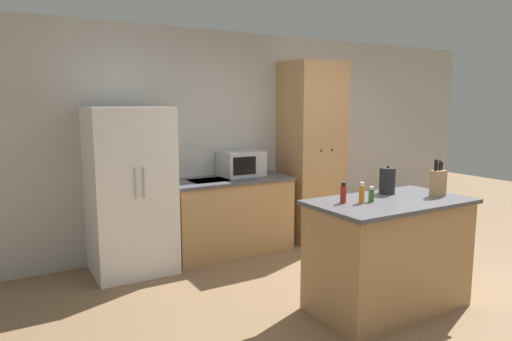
% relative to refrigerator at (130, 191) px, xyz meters
% --- Properties ---
extents(ground_plane, '(14.00, 14.00, 0.00)m').
position_rel_refrigerator_xyz_m(ground_plane, '(1.87, -1.95, -0.86)').
color(ground_plane, '#846647').
extents(wall_back, '(7.20, 0.06, 2.60)m').
position_rel_refrigerator_xyz_m(wall_back, '(1.87, 0.38, 0.44)').
color(wall_back, '#B2B2AD').
rests_on(wall_back, ground_plane).
extents(refrigerator, '(0.81, 0.72, 1.71)m').
position_rel_refrigerator_xyz_m(refrigerator, '(0.00, 0.00, 0.00)').
color(refrigerator, white).
rests_on(refrigerator, ground_plane).
extents(back_counter, '(1.47, 0.66, 0.88)m').
position_rel_refrigerator_xyz_m(back_counter, '(1.16, 0.04, -0.41)').
color(back_counter, tan).
rests_on(back_counter, ground_plane).
extents(pantry_cabinet, '(0.71, 0.63, 2.26)m').
position_rel_refrigerator_xyz_m(pantry_cabinet, '(2.36, 0.05, 0.27)').
color(pantry_cabinet, tan).
rests_on(pantry_cabinet, ground_plane).
extents(kitchen_island, '(1.38, 0.77, 0.95)m').
position_rel_refrigerator_xyz_m(kitchen_island, '(1.65, -1.98, -0.38)').
color(kitchen_island, tan).
rests_on(kitchen_island, ground_plane).
extents(microwave, '(0.49, 0.39, 0.30)m').
position_rel_refrigerator_xyz_m(microwave, '(1.38, 0.14, 0.17)').
color(microwave, '#B2B5B7').
rests_on(microwave, back_counter).
extents(knife_block, '(0.13, 0.08, 0.32)m').
position_rel_refrigerator_xyz_m(knife_block, '(2.13, -2.07, 0.21)').
color(knife_block, tan).
rests_on(knife_block, kitchen_island).
extents(spice_bottle_tall_dark, '(0.05, 0.05, 0.17)m').
position_rel_refrigerator_xyz_m(spice_bottle_tall_dark, '(1.23, -1.87, 0.17)').
color(spice_bottle_tall_dark, '#B2281E').
rests_on(spice_bottle_tall_dark, kitchen_island).
extents(spice_bottle_short_red, '(0.05, 0.05, 0.13)m').
position_rel_refrigerator_xyz_m(spice_bottle_short_red, '(1.46, -1.96, 0.15)').
color(spice_bottle_short_red, '#337033').
rests_on(spice_bottle_short_red, kitchen_island).
extents(spice_bottle_amber_oil, '(0.04, 0.04, 0.17)m').
position_rel_refrigerator_xyz_m(spice_bottle_amber_oil, '(1.35, -1.95, 0.17)').
color(spice_bottle_amber_oil, orange).
rests_on(spice_bottle_amber_oil, kitchen_island).
extents(kettle, '(0.14, 0.14, 0.26)m').
position_rel_refrigerator_xyz_m(kettle, '(1.82, -1.77, 0.21)').
color(kettle, '#232326').
rests_on(kettle, kitchen_island).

